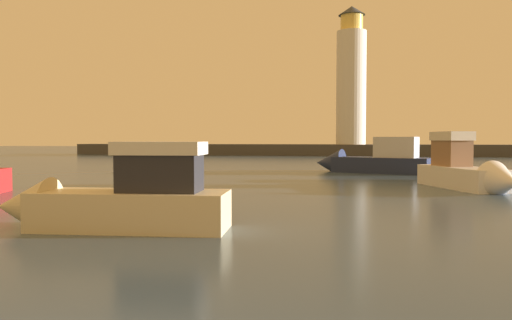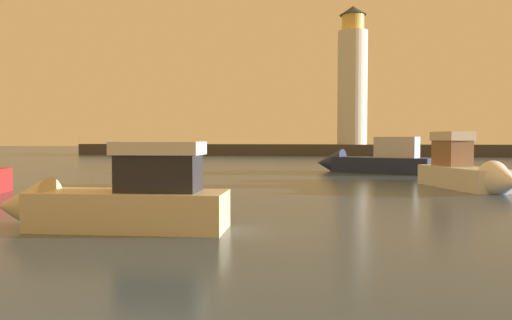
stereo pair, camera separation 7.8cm
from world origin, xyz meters
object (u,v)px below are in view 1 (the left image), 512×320
Objects in this scene: lighthouse at (351,79)px; motorboat_3 at (369,161)px; motorboat_2 at (110,200)px; motorboat_1 at (470,172)px.

motorboat_3 is at bearing -88.45° from lighthouse.
lighthouse reaches higher than motorboat_3.
lighthouse is 3.08× the size of motorboat_2.
motorboat_2 is at bearing -108.22° from motorboat_3.
motorboat_1 reaches higher than motorboat_2.
motorboat_1 is (4.89, -44.64, -9.69)m from lighthouse.
lighthouse is 57.83m from motorboat_2.
motorboat_3 is at bearing 71.78° from motorboat_2.
lighthouse is 35.46m from motorboat_3.
lighthouse is 2.34× the size of motorboat_3.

